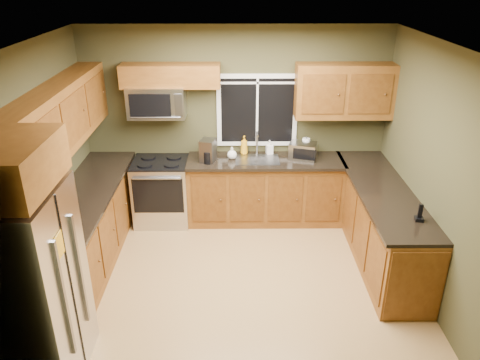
{
  "coord_description": "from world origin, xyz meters",
  "views": [
    {
      "loc": [
        0.01,
        -4.5,
        3.38
      ],
      "look_at": [
        0.05,
        0.35,
        1.15
      ],
      "focal_mm": 35.0,
      "sensor_mm": 36.0,
      "label": 1
    }
  ],
  "objects_px": {
    "kettle": "(209,147)",
    "soap_bottle_a": "(244,145)",
    "refrigerator": "(29,289)",
    "microwave": "(157,102)",
    "paper_towel_roll": "(306,147)",
    "soap_bottle_c": "(232,153)",
    "cordless_phone": "(419,216)",
    "toaster_oven": "(303,151)",
    "range": "(162,191)",
    "soap_bottle_b": "(270,147)",
    "coffee_maker": "(208,151)"
  },
  "relations": [
    {
      "from": "kettle",
      "to": "soap_bottle_a",
      "type": "relative_size",
      "value": 1.0
    },
    {
      "from": "refrigerator",
      "to": "microwave",
      "type": "relative_size",
      "value": 2.37
    },
    {
      "from": "paper_towel_roll",
      "to": "soap_bottle_a",
      "type": "relative_size",
      "value": 1.03
    },
    {
      "from": "kettle",
      "to": "soap_bottle_c",
      "type": "bearing_deg",
      "value": -21.73
    },
    {
      "from": "cordless_phone",
      "to": "refrigerator",
      "type": "bearing_deg",
      "value": -163.74
    },
    {
      "from": "soap_bottle_a",
      "to": "soap_bottle_c",
      "type": "distance_m",
      "value": 0.25
    },
    {
      "from": "microwave",
      "to": "paper_towel_roll",
      "type": "distance_m",
      "value": 2.14
    },
    {
      "from": "toaster_oven",
      "to": "soap_bottle_c",
      "type": "height_order",
      "value": "toaster_oven"
    },
    {
      "from": "refrigerator",
      "to": "soap_bottle_a",
      "type": "distance_m",
      "value": 3.53
    },
    {
      "from": "refrigerator",
      "to": "range",
      "type": "distance_m",
      "value": 2.89
    },
    {
      "from": "soap_bottle_a",
      "to": "soap_bottle_b",
      "type": "relative_size",
      "value": 1.34
    },
    {
      "from": "range",
      "to": "coffee_maker",
      "type": "height_order",
      "value": "coffee_maker"
    },
    {
      "from": "range",
      "to": "cordless_phone",
      "type": "height_order",
      "value": "cordless_phone"
    },
    {
      "from": "coffee_maker",
      "to": "soap_bottle_c",
      "type": "bearing_deg",
      "value": 16.41
    },
    {
      "from": "soap_bottle_c",
      "to": "soap_bottle_a",
      "type": "bearing_deg",
      "value": 46.14
    },
    {
      "from": "coffee_maker",
      "to": "paper_towel_roll",
      "type": "bearing_deg",
      "value": 9.34
    },
    {
      "from": "soap_bottle_b",
      "to": "toaster_oven",
      "type": "bearing_deg",
      "value": -21.27
    },
    {
      "from": "paper_towel_roll",
      "to": "soap_bottle_b",
      "type": "bearing_deg",
      "value": 174.39
    },
    {
      "from": "soap_bottle_a",
      "to": "range",
      "type": "bearing_deg",
      "value": -168.86
    },
    {
      "from": "cordless_phone",
      "to": "soap_bottle_c",
      "type": "bearing_deg",
      "value": 138.43
    },
    {
      "from": "paper_towel_roll",
      "to": "soap_bottle_b",
      "type": "distance_m",
      "value": 0.51
    },
    {
      "from": "toaster_oven",
      "to": "kettle",
      "type": "bearing_deg",
      "value": 174.51
    },
    {
      "from": "toaster_oven",
      "to": "soap_bottle_a",
      "type": "xyz_separation_m",
      "value": [
        -0.81,
        0.18,
        0.02
      ]
    },
    {
      "from": "refrigerator",
      "to": "coffee_maker",
      "type": "relative_size",
      "value": 5.82
    },
    {
      "from": "paper_towel_roll",
      "to": "soap_bottle_a",
      "type": "xyz_separation_m",
      "value": [
        -0.87,
        0.05,
        0.01
      ]
    },
    {
      "from": "toaster_oven",
      "to": "coffee_maker",
      "type": "height_order",
      "value": "coffee_maker"
    },
    {
      "from": "soap_bottle_b",
      "to": "soap_bottle_c",
      "type": "relative_size",
      "value": 1.18
    },
    {
      "from": "soap_bottle_a",
      "to": "cordless_phone",
      "type": "relative_size",
      "value": 1.39
    },
    {
      "from": "refrigerator",
      "to": "paper_towel_roll",
      "type": "distance_m",
      "value": 4.02
    },
    {
      "from": "toaster_oven",
      "to": "paper_towel_roll",
      "type": "xyz_separation_m",
      "value": [
        0.06,
        0.13,
        0.01
      ]
    },
    {
      "from": "soap_bottle_b",
      "to": "coffee_maker",
      "type": "bearing_deg",
      "value": -162.27
    },
    {
      "from": "coffee_maker",
      "to": "soap_bottle_a",
      "type": "distance_m",
      "value": 0.57
    },
    {
      "from": "cordless_phone",
      "to": "range",
      "type": "bearing_deg",
      "value": 150.25
    },
    {
      "from": "toaster_oven",
      "to": "soap_bottle_a",
      "type": "distance_m",
      "value": 0.83
    },
    {
      "from": "soap_bottle_b",
      "to": "cordless_phone",
      "type": "distance_m",
      "value": 2.41
    },
    {
      "from": "range",
      "to": "soap_bottle_c",
      "type": "xyz_separation_m",
      "value": [
        1.0,
        0.05,
        0.56
      ]
    },
    {
      "from": "toaster_oven",
      "to": "kettle",
      "type": "relative_size",
      "value": 1.59
    },
    {
      "from": "refrigerator",
      "to": "soap_bottle_a",
      "type": "relative_size",
      "value": 6.75
    },
    {
      "from": "toaster_oven",
      "to": "cordless_phone",
      "type": "relative_size",
      "value": 2.21
    },
    {
      "from": "range",
      "to": "toaster_oven",
      "type": "height_order",
      "value": "toaster_oven"
    },
    {
      "from": "kettle",
      "to": "cordless_phone",
      "type": "height_order",
      "value": "kettle"
    },
    {
      "from": "toaster_oven",
      "to": "cordless_phone",
      "type": "distance_m",
      "value": 2.02
    },
    {
      "from": "microwave",
      "to": "toaster_oven",
      "type": "distance_m",
      "value": 2.09
    },
    {
      "from": "coffee_maker",
      "to": "soap_bottle_c",
      "type": "distance_m",
      "value": 0.34
    },
    {
      "from": "soap_bottle_a",
      "to": "cordless_phone",
      "type": "bearing_deg",
      "value": -46.92
    },
    {
      "from": "coffee_maker",
      "to": "cordless_phone",
      "type": "xyz_separation_m",
      "value": [
        2.3,
        -1.66,
        -0.09
      ]
    },
    {
      "from": "range",
      "to": "toaster_oven",
      "type": "distance_m",
      "value": 2.06
    },
    {
      "from": "coffee_maker",
      "to": "paper_towel_roll",
      "type": "height_order",
      "value": "coffee_maker"
    },
    {
      "from": "soap_bottle_a",
      "to": "soap_bottle_b",
      "type": "bearing_deg",
      "value": 0.0
    },
    {
      "from": "range",
      "to": "soap_bottle_a",
      "type": "height_order",
      "value": "soap_bottle_a"
    }
  ]
}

